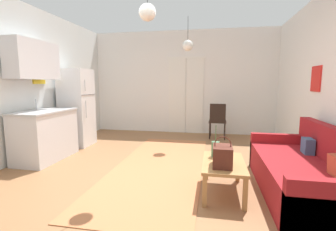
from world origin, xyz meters
The scene contains 12 objects.
ground_plane centered at (0.00, 0.00, -0.05)m, with size 5.53×7.36×0.10m, color #8E603D.
wall_back centered at (0.00, 3.43, 1.38)m, with size 5.13×0.13×2.78m.
area_rug centered at (0.00, 0.57, 0.01)m, with size 1.41×3.69×0.01m, color #B26B42.
couch centered at (2.00, -0.11, 0.27)m, with size 0.89×2.00×0.84m.
coffee_table centered at (0.99, -0.25, 0.35)m, with size 0.51×0.87×0.41m.
bamboo_vase centered at (0.89, -0.05, 0.51)m, with size 0.11×0.11×0.42m.
handbag centered at (0.97, -0.41, 0.53)m, with size 0.22×0.30×0.36m.
refrigerator centered at (-2.10, 1.58, 0.84)m, with size 0.61×0.59×1.68m.
kitchen_counter centered at (-2.14, 0.55, 0.80)m, with size 0.62×1.15×2.10m.
accent_chair centered at (0.97, 2.78, 0.49)m, with size 0.43×0.41×0.88m.
pendant_lamp_near centered at (0.00, -0.12, 2.26)m, with size 0.22×0.22×0.63m.
pendant_lamp_far centered at (0.28, 2.11, 2.18)m, with size 0.23×0.23×0.72m.
Camera 1 is at (0.84, -3.18, 1.37)m, focal length 25.55 mm.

